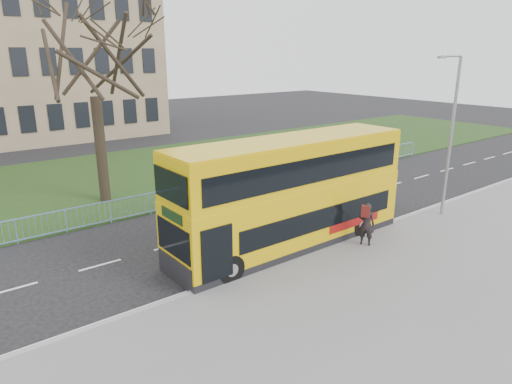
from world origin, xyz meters
TOP-DOWN VIEW (x-y plane):
  - ground at (0.00, 0.00)m, footprint 120.00×120.00m
  - pavement at (0.00, -6.75)m, footprint 80.00×10.50m
  - kerb at (0.00, -1.55)m, footprint 80.00×0.20m
  - grass_verge at (0.00, 14.30)m, footprint 80.00×15.40m
  - guard_railing at (0.00, 6.60)m, footprint 40.00×0.12m
  - bare_tree at (-3.00, 10.00)m, footprint 9.13×9.13m
  - yellow_bus at (0.86, -0.51)m, footprint 10.56×2.55m
  - pedestrian at (3.19, -2.51)m, footprint 0.71×0.78m
  - street_lamp at (9.02, -2.38)m, footprint 1.58×0.32m

SIDE VIEW (x-z plane):
  - ground at x=0.00m, z-range 0.00..0.00m
  - grass_verge at x=0.00m, z-range 0.00..0.08m
  - pavement at x=0.00m, z-range 0.00..0.12m
  - kerb at x=0.00m, z-range 0.00..0.14m
  - guard_railing at x=0.00m, z-range 0.00..1.10m
  - pedestrian at x=3.19m, z-range 0.12..1.90m
  - yellow_bus at x=0.86m, z-range 0.16..4.58m
  - street_lamp at x=9.02m, z-range 0.48..7.92m
  - bare_tree at x=-3.00m, z-range 0.08..13.12m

